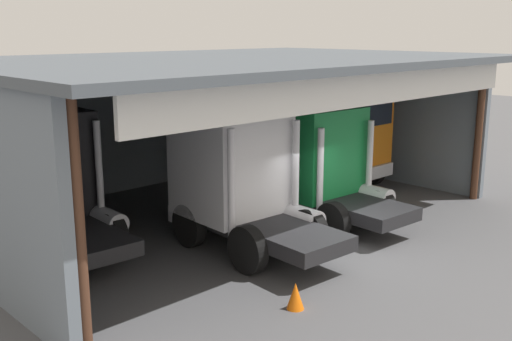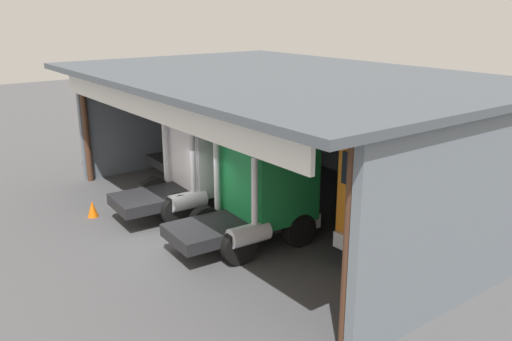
{
  "view_description": "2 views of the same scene",
  "coord_description": "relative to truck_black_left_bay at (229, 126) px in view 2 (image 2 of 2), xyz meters",
  "views": [
    {
      "loc": [
        -11.65,
        -8.78,
        5.52
      ],
      "look_at": [
        0.0,
        3.27,
        1.61
      ],
      "focal_mm": 42.23,
      "sensor_mm": 36.0,
      "label": 1
    },
    {
      "loc": [
        13.58,
        -6.92,
        6.81
      ],
      "look_at": [
        0.0,
        3.27,
        1.61
      ],
      "focal_mm": 37.42,
      "sensor_mm": 36.0,
      "label": 2
    }
  ],
  "objects": [
    {
      "name": "tool_cart",
      "position": [
        1.04,
        1.81,
        -1.36
      ],
      "size": [
        0.9,
        0.6,
        1.0
      ],
      "primitive_type": "cube",
      "color": "black",
      "rests_on": "ground"
    },
    {
      "name": "truck_white_right_bay",
      "position": [
        3.74,
        -3.42,
        0.05
      ],
      "size": [
        2.56,
        5.04,
        3.65
      ],
      "rotation": [
        0.0,
        0.0,
        -0.06
      ],
      "color": "white",
      "rests_on": "ground"
    },
    {
      "name": "truck_black_left_bay",
      "position": [
        0.0,
        0.0,
        0.0
      ],
      "size": [
        2.82,
        5.23,
        3.54
      ],
      "rotation": [
        0.0,
        0.0,
        -0.05
      ],
      "color": "black",
      "rests_on": "ground"
    },
    {
      "name": "workshop_shed",
      "position": [
        5.3,
        -0.38,
        1.55
      ],
      "size": [
        15.4,
        10.51,
        4.79
      ],
      "color": "slate",
      "rests_on": "ground"
    },
    {
      "name": "ground_plane",
      "position": [
        5.3,
        -5.76,
        -1.86
      ],
      "size": [
        80.0,
        80.0,
        0.0
      ],
      "primitive_type": "plane",
      "color": "#4C4C4F",
      "rests_on": "ground"
    },
    {
      "name": "truck_orange_yard_outside",
      "position": [
        10.52,
        -1.33,
        0.12
      ],
      "size": [
        2.54,
        4.82,
        3.78
      ],
      "rotation": [
        0.0,
        0.0,
        3.12
      ],
      "color": "orange",
      "rests_on": "ground"
    },
    {
      "name": "traffic_cone",
      "position": [
        2.06,
        -6.99,
        -1.58
      ],
      "size": [
        0.36,
        0.36,
        0.56
      ],
      "primitive_type": "cone",
      "color": "orange",
      "rests_on": "ground"
    },
    {
      "name": "truck_green_center_right_bay",
      "position": [
        6.98,
        -3.55,
        -0.12
      ],
      "size": [
        2.56,
        4.47,
        3.36
      ],
      "rotation": [
        0.0,
        0.0,
        -0.06
      ],
      "color": "#197F3D",
      "rests_on": "ground"
    },
    {
      "name": "oil_drum",
      "position": [
        8.8,
        2.09,
        -1.41
      ],
      "size": [
        0.58,
        0.58,
        0.9
      ],
      "primitive_type": "cylinder",
      "color": "#197233",
      "rests_on": "ground"
    }
  ]
}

